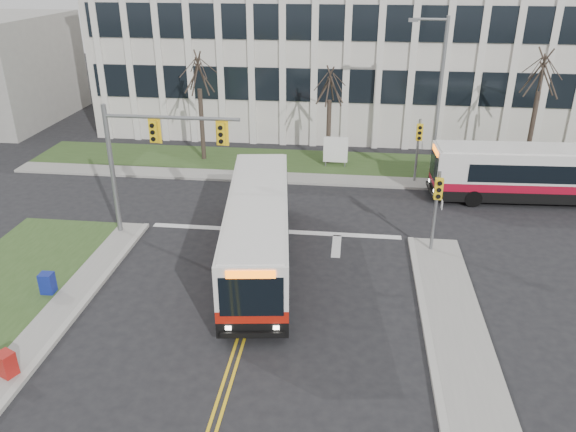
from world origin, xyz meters
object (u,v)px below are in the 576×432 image
at_px(directory_sign, 336,150).
at_px(newspaper_box_red, 7,366).
at_px(streetlight, 437,92).
at_px(bus_main, 258,232).
at_px(bus_cross, 537,175).
at_px(newspaper_box_blue, 48,284).

height_order(directory_sign, newspaper_box_red, directory_sign).
relative_size(streetlight, bus_main, 0.81).
height_order(bus_cross, newspaper_box_red, bus_cross).
height_order(bus_cross, newspaper_box_blue, bus_cross).
relative_size(directory_sign, bus_cross, 0.18).
relative_size(bus_main, newspaper_box_red, 11.89).
distance_m(directory_sign, newspaper_box_blue, 19.01).
height_order(bus_main, newspaper_box_red, bus_main).
distance_m(bus_cross, newspaper_box_blue, 24.44).
relative_size(bus_main, newspaper_box_blue, 11.89).
bearing_deg(newspaper_box_red, bus_cross, 63.54).
xyz_separation_m(bus_main, newspaper_box_red, (-6.55, -8.10, -1.03)).
xyz_separation_m(bus_cross, newspaper_box_blue, (-21.29, -11.96, -0.98)).
bearing_deg(directory_sign, bus_main, -102.48).
bearing_deg(streetlight, bus_main, -126.64).
relative_size(newspaper_box_blue, newspaper_box_red, 1.00).
xyz_separation_m(streetlight, newspaper_box_red, (-14.83, -19.23, -4.72)).
distance_m(streetlight, bus_cross, 7.00).
xyz_separation_m(bus_main, newspaper_box_blue, (-7.70, -3.43, -1.03)).
xyz_separation_m(bus_cross, newspaper_box_red, (-20.14, -16.62, -0.98)).
height_order(streetlight, newspaper_box_red, streetlight).
bearing_deg(directory_sign, newspaper_box_red, -114.37).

